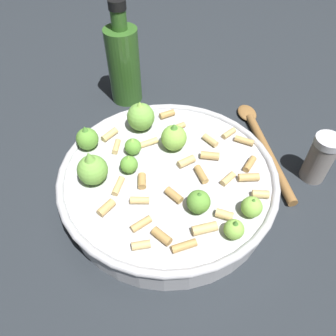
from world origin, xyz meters
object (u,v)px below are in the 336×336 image
at_px(olive_oil_bottle, 124,63).
at_px(wooden_spoon, 262,141).
at_px(cooking_pan, 167,179).
at_px(pepper_shaker, 320,158).

distance_m(olive_oil_bottle, wooden_spoon, 0.31).
height_order(cooking_pan, wooden_spoon, cooking_pan).
relative_size(cooking_pan, wooden_spoon, 1.48).
height_order(cooking_pan, olive_oil_bottle, olive_oil_bottle).
distance_m(cooking_pan, wooden_spoon, 0.21).
distance_m(cooking_pan, pepper_shaker, 0.25).
bearing_deg(pepper_shaker, cooking_pan, -35.30).
distance_m(pepper_shaker, wooden_spoon, 0.11).
xyz_separation_m(pepper_shaker, wooden_spoon, (-0.00, -0.10, -0.04)).
distance_m(cooking_pan, olive_oil_bottle, 0.28).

